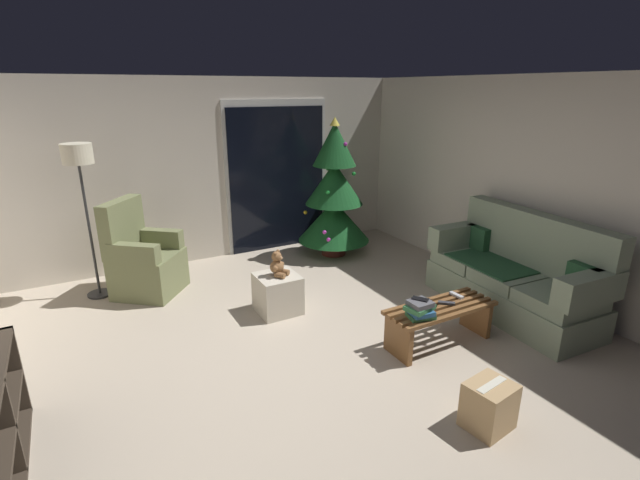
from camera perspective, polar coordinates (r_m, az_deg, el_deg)
name	(u,v)px	position (r m, az deg, el deg)	size (l,w,h in m)	color
ground_plane	(319,354)	(4.39, -0.16, -13.99)	(7.00, 7.00, 0.00)	#B2A38E
wall_back	(213,171)	(6.65, -13.11, 8.39)	(5.72, 0.12, 2.50)	beige
wall_right	(540,190)	(5.77, 25.70, 5.58)	(0.12, 6.00, 2.50)	beige
patio_door_frame	(277,176)	(6.92, -5.31, 7.90)	(1.60, 0.02, 2.20)	silver
patio_door_glass	(278,180)	(6.91, -5.24, 7.47)	(1.50, 0.02, 2.10)	black
couch	(515,276)	(5.45, 23.11, -4.15)	(0.90, 1.98, 1.08)	gray
coffee_table	(440,319)	(4.57, 14.66, -9.43)	(1.10, 0.40, 0.40)	brown
remote_graphite	(447,303)	(4.56, 15.45, -7.56)	(0.04, 0.16, 0.02)	#333338
remote_silver	(456,295)	(4.75, 16.59, -6.58)	(0.04, 0.16, 0.02)	#ADADB2
remote_black	(431,303)	(4.53, 13.60, -7.57)	(0.04, 0.16, 0.02)	black
book_stack	(420,310)	(4.21, 12.36, -8.44)	(0.29, 0.23, 0.17)	#337042
cell_phone	(420,299)	(4.20, 12.34, -7.17)	(0.07, 0.14, 0.01)	black
christmas_tree	(334,196)	(6.59, 1.76, 5.48)	(1.04, 1.04, 1.98)	#4C1E19
armchair	(143,261)	(5.83, -21.08, -2.43)	(0.96, 0.96, 1.13)	olive
floor_lamp	(80,169)	(5.71, -27.71, 7.80)	(0.32, 0.32, 1.78)	#2D2D30
ottoman	(278,294)	(5.06, -5.28, -6.64)	(0.44, 0.44, 0.43)	beige
teddy_bear_chestnut	(278,265)	(4.93, -5.28, -3.13)	(0.21, 0.22, 0.29)	brown
cardboard_box_taped_mid_floor	(489,406)	(3.71, 20.25, -18.74)	(0.36, 0.33, 0.36)	tan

